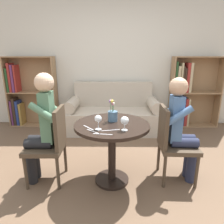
{
  "coord_description": "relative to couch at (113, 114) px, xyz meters",
  "views": [
    {
      "loc": [
        0.03,
        -2.08,
        1.47
      ],
      "look_at": [
        0.0,
        0.05,
        0.85
      ],
      "focal_mm": 32.0,
      "sensor_mm": 36.0,
      "label": 1
    }
  ],
  "objects": [
    {
      "name": "bookshelf_right",
      "position": [
        1.52,
        0.26,
        0.37
      ],
      "size": [
        0.98,
        0.28,
        1.42
      ],
      "color": "#93704C",
      "rests_on": "ground_plane"
    },
    {
      "name": "chair_right",
      "position": [
        0.7,
        -1.65,
        0.18
      ],
      "size": [
        0.43,
        0.43,
        0.9
      ],
      "rotation": [
        0.0,
        0.0,
        1.54
      ],
      "color": "#473828",
      "rests_on": "ground_plane"
    },
    {
      "name": "bookshelf_left",
      "position": [
        -1.81,
        0.27,
        0.37
      ],
      "size": [
        0.98,
        0.28,
        1.42
      ],
      "color": "#93704C",
      "rests_on": "ground_plane"
    },
    {
      "name": "knife_right_setting",
      "position": [
        -0.24,
        -1.85,
        0.42
      ],
      "size": [
        0.13,
        0.15,
        0.0
      ],
      "color": "silver",
      "rests_on": "round_table"
    },
    {
      "name": "flower_vase",
      "position": [
        0.01,
        -1.62,
        0.49
      ],
      "size": [
        0.11,
        0.11,
        0.26
      ],
      "color": "slate",
      "rests_on": "round_table"
    },
    {
      "name": "person_left",
      "position": [
        -0.79,
        -1.71,
        0.37
      ],
      "size": [
        0.42,
        0.34,
        1.28
      ],
      "rotation": [
        0.0,
        0.0,
        -1.56
      ],
      "color": "black",
      "rests_on": "ground_plane"
    },
    {
      "name": "person_right",
      "position": [
        0.79,
        -1.66,
        0.35
      ],
      "size": [
        0.42,
        0.35,
        1.23
      ],
      "rotation": [
        0.0,
        0.0,
        1.54
      ],
      "color": "#282D47",
      "rests_on": "ground_plane"
    },
    {
      "name": "ground_plane",
      "position": [
        0.0,
        -1.71,
        -0.31
      ],
      "size": [
        16.0,
        16.0,
        0.0
      ],
      "primitive_type": "plane",
      "color": "brown"
    },
    {
      "name": "fork_right_setting",
      "position": [
        -0.09,
        -2.02,
        0.42
      ],
      "size": [
        0.19,
        0.04,
        0.0
      ],
      "color": "silver",
      "rests_on": "round_table"
    },
    {
      "name": "wine_glass_left",
      "position": [
        -0.14,
        -1.89,
        0.52
      ],
      "size": [
        0.07,
        0.07,
        0.15
      ],
      "color": "white",
      "rests_on": "round_table"
    },
    {
      "name": "fork_left_setting",
      "position": [
        -0.18,
        -1.95,
        0.42
      ],
      "size": [
        0.15,
        0.14,
        0.0
      ],
      "color": "silver",
      "rests_on": "round_table"
    },
    {
      "name": "round_table",
      "position": [
        0.0,
        -1.71,
        0.25
      ],
      "size": [
        0.84,
        0.84,
        0.73
      ],
      "color": "black",
      "rests_on": "ground_plane"
    },
    {
      "name": "back_wall",
      "position": [
        0.0,
        0.42,
        1.04
      ],
      "size": [
        5.2,
        0.05,
        2.7
      ],
      "color": "beige",
      "rests_on": "ground_plane"
    },
    {
      "name": "couch",
      "position": [
        0.0,
        0.0,
        0.0
      ],
      "size": [
        1.79,
        0.8,
        0.92
      ],
      "color": "#B7A893",
      "rests_on": "ground_plane"
    },
    {
      "name": "wine_glass_right",
      "position": [
        0.13,
        -1.91,
        0.51
      ],
      "size": [
        0.09,
        0.09,
        0.15
      ],
      "color": "white",
      "rests_on": "round_table"
    },
    {
      "name": "chair_left",
      "position": [
        -0.7,
        -1.7,
        0.18
      ],
      "size": [
        0.42,
        0.42,
        0.9
      ],
      "rotation": [
        0.0,
        0.0,
        -1.56
      ],
      "color": "#473828",
      "rests_on": "ground_plane"
    },
    {
      "name": "knife_left_setting",
      "position": [
        -0.01,
        -1.91,
        0.42
      ],
      "size": [
        0.19,
        0.05,
        0.0
      ],
      "color": "silver",
      "rests_on": "round_table"
    }
  ]
}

